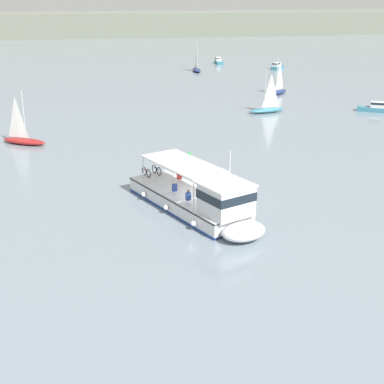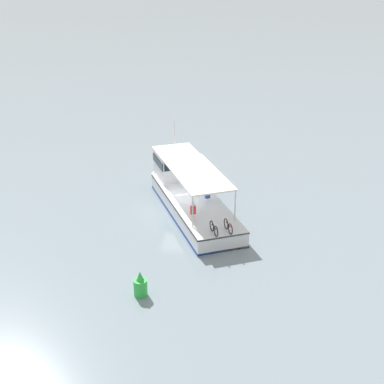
{
  "view_description": "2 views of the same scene",
  "coord_description": "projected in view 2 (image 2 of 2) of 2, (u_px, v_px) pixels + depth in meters",
  "views": [
    {
      "loc": [
        -7.14,
        -34.7,
        14.32
      ],
      "look_at": [
        -0.84,
        -0.04,
        1.4
      ],
      "focal_mm": 51.43,
      "sensor_mm": 36.0,
      "label": 1
    },
    {
      "loc": [
        -4.16,
        32.99,
        15.99
      ],
      "look_at": [
        -0.84,
        -0.04,
        1.4
      ],
      "focal_mm": 50.25,
      "sensor_mm": 36.0,
      "label": 2
    }
  ],
  "objects": [
    {
      "name": "ground_plane",
      "position": [
        180.0,
        210.0,
        36.86
      ],
      "size": [
        400.0,
        400.0,
        0.0
      ],
      "primitive_type": "plane",
      "color": "gray"
    },
    {
      "name": "channel_buoy",
      "position": [
        140.0,
        286.0,
        27.42
      ],
      "size": [
        0.7,
        0.7,
        1.4
      ],
      "color": "green",
      "rests_on": "ground"
    },
    {
      "name": "ferry_main",
      "position": [
        188.0,
        191.0,
        37.3
      ],
      "size": [
        7.96,
        12.87,
        5.32
      ],
      "color": "silver",
      "rests_on": "ground"
    }
  ]
}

